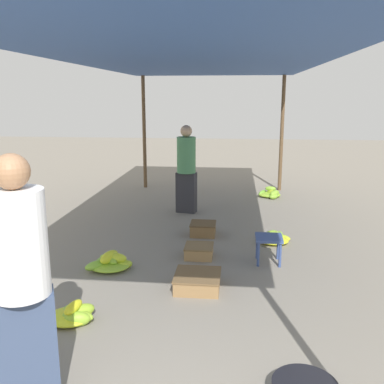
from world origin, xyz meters
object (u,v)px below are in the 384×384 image
banana_pile_left_0 (109,263)px  banana_pile_right_1 (274,238)px  banana_pile_right_0 (270,194)px  crate_far (198,281)px  shopper_walking_mid (186,168)px  banana_pile_left_1 (71,315)px  crate_mid (199,251)px  crate_near (203,229)px  stool (269,241)px  vendor_foreground (22,281)px

banana_pile_left_0 → banana_pile_right_1: banana_pile_left_0 is taller
banana_pile_left_0 → banana_pile_right_0: banana_pile_left_0 is taller
crate_far → shopper_walking_mid: shopper_walking_mid is taller
banana_pile_right_0 → banana_pile_right_1: (-0.15, -2.91, -0.01)m
banana_pile_left_1 → crate_mid: 2.10m
crate_near → banana_pile_left_1: bearing=-110.9°
banana_pile_left_0 → shopper_walking_mid: shopper_walking_mid is taller
banana_pile_left_0 → shopper_walking_mid: (0.65, 2.77, 0.75)m
shopper_walking_mid → stool: bearing=-60.3°
crate_near → shopper_walking_mid: shopper_walking_mid is taller
banana_pile_right_1 → crate_far: crate_far is taller
vendor_foreground → banana_pile_left_1: vendor_foreground is taller
banana_pile_left_1 → banana_pile_right_0: (2.27, 5.41, 0.01)m
vendor_foreground → crate_near: (0.91, 3.82, -0.82)m
banana_pile_right_0 → shopper_walking_mid: 2.26m
banana_pile_left_0 → banana_pile_right_0: (2.29, 4.13, -0.01)m
crate_near → shopper_walking_mid: 1.55m
stool → banana_pile_right_0: bearing=85.4°
shopper_walking_mid → vendor_foreground: bearing=-95.6°
vendor_foreground → banana_pile_left_1: 1.38m
banana_pile_left_0 → shopper_walking_mid: size_ratio=0.37×
banana_pile_right_0 → banana_pile_left_0: bearing=-119.0°
banana_pile_left_1 → banana_pile_right_1: size_ratio=1.02×
banana_pile_right_0 → shopper_walking_mid: size_ratio=0.35×
banana_pile_right_1 → crate_far: (-0.99, -1.66, 0.02)m
stool → shopper_walking_mid: 2.75m
stool → banana_pile_left_1: 2.62m
banana_pile_left_1 → shopper_walking_mid: size_ratio=0.33×
banana_pile_right_0 → shopper_walking_mid: bearing=-140.2°
banana_pile_right_1 → banana_pile_right_0: bearing=87.1°
crate_far → banana_pile_left_1: bearing=-143.1°
stool → crate_near: size_ratio=0.91×
banana_pile_left_0 → crate_mid: size_ratio=1.57×
stool → crate_mid: bearing=173.5°
banana_pile_right_1 → shopper_walking_mid: (-1.49, 1.54, 0.77)m
banana_pile_right_0 → shopper_walking_mid: shopper_walking_mid is taller
banana_pile_left_1 → crate_mid: banana_pile_left_1 is taller
stool → crate_far: size_ratio=0.70×
stool → crate_far: (-0.84, -0.85, -0.20)m
banana_pile_right_1 → shopper_walking_mid: shopper_walking_mid is taller
vendor_foreground → stool: 3.39m
crate_mid → shopper_walking_mid: bearing=100.9°
banana_pile_left_0 → vendor_foreground: bearing=-86.3°
crate_far → banana_pile_right_1: bearing=59.2°
vendor_foreground → banana_pile_left_0: vendor_foreground is taller
banana_pile_right_0 → crate_mid: size_ratio=1.47×
crate_mid → crate_near: bearing=91.2°
vendor_foreground → crate_mid: size_ratio=4.69×
vendor_foreground → banana_pile_left_0: (-0.15, 2.36, -0.83)m
vendor_foreground → shopper_walking_mid: size_ratio=1.10×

